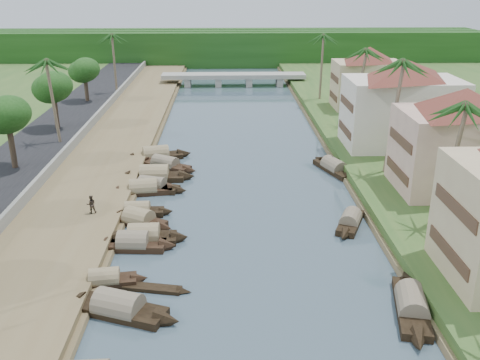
{
  "coord_description": "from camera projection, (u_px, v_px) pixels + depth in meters",
  "views": [
    {
      "loc": [
        -1.79,
        -33.0,
        20.31
      ],
      "look_at": [
        -0.41,
        14.78,
        2.0
      ],
      "focal_mm": 40.0,
      "sensor_mm": 36.0,
      "label": 1
    }
  ],
  "objects": [
    {
      "name": "ground",
      "position": [
        252.0,
        280.0,
        38.12
      ],
      "size": [
        220.0,
        220.0,
        0.0
      ],
      "primitive_type": "plane",
      "color": "#3B4E59",
      "rests_on": "ground"
    },
    {
      "name": "left_bank",
      "position": [
        91.0,
        178.0,
        56.21
      ],
      "size": [
        10.0,
        180.0,
        0.8
      ],
      "primitive_type": "cube",
      "color": "brown",
      "rests_on": "ground"
    },
    {
      "name": "right_bank",
      "position": [
        420.0,
        173.0,
        57.08
      ],
      "size": [
        16.0,
        180.0,
        1.2
      ],
      "primitive_type": "cube",
      "color": "#2B5020",
      "rests_on": "ground"
    },
    {
      "name": "road",
      "position": [
        9.0,
        176.0,
        55.87
      ],
      "size": [
        8.0,
        180.0,
        1.4
      ],
      "primitive_type": "cube",
      "color": "black",
      "rests_on": "ground"
    },
    {
      "name": "retaining_wall",
      "position": [
        49.0,
        170.0,
        55.76
      ],
      "size": [
        0.4,
        180.0,
        1.1
      ],
      "primitive_type": "cube",
      "color": "slate",
      "rests_on": "left_bank"
    },
    {
      "name": "treeline",
      "position": [
        232.0,
        47.0,
        130.03
      ],
      "size": [
        120.0,
        14.0,
        8.0
      ],
      "color": "#163D10",
      "rests_on": "ground"
    },
    {
      "name": "bridge",
      "position": [
        234.0,
        77.0,
        104.71
      ],
      "size": [
        28.0,
        4.0,
        2.4
      ],
      "color": "gray",
      "rests_on": "ground"
    },
    {
      "name": "building_mid",
      "position": [
        460.0,
        139.0,
        49.53
      ],
      "size": [
        14.11,
        14.11,
        9.7
      ],
      "color": "beige",
      "rests_on": "right_bank"
    },
    {
      "name": "building_far",
      "position": [
        402.0,
        103.0,
        62.48
      ],
      "size": [
        15.59,
        15.59,
        10.2
      ],
      "color": "beige",
      "rests_on": "right_bank"
    },
    {
      "name": "building_distant",
      "position": [
        367.0,
        77.0,
        81.36
      ],
      "size": [
        12.62,
        12.62,
        9.2
      ],
      "color": "#C5B284",
      "rests_on": "right_bank"
    },
    {
      "name": "sampan_3",
      "position": [
        119.0,
        308.0,
        34.17
      ],
      "size": [
        8.85,
        4.77,
        2.34
      ],
      "rotation": [
        0.0,
        0.0,
        -0.36
      ],
      "color": "black",
      "rests_on": "ground"
    },
    {
      "name": "sampan_4",
      "position": [
        105.0,
        280.0,
        37.3
      ],
      "size": [
        6.23,
        2.12,
        1.8
      ],
      "rotation": [
        0.0,
        0.0,
        0.13
      ],
      "color": "black",
      "rests_on": "ground"
    },
    {
      "name": "sampan_5",
      "position": [
        144.0,
        237.0,
        43.4
      ],
      "size": [
        7.42,
        2.22,
        2.34
      ],
      "rotation": [
        0.0,
        0.0,
        0.03
      ],
      "color": "black",
      "rests_on": "ground"
    },
    {
      "name": "sampan_6",
      "position": [
        133.0,
        244.0,
        42.37
      ],
      "size": [
        7.21,
        2.15,
        2.14
      ],
      "rotation": [
        0.0,
        0.0,
        -0.07
      ],
      "color": "black",
      "rests_on": "ground"
    },
    {
      "name": "sampan_7",
      "position": [
        138.0,
        211.0,
        48.29
      ],
      "size": [
        6.59,
        1.59,
        1.81
      ],
      "rotation": [
        0.0,
        0.0,
        0.01
      ],
      "color": "black",
      "rests_on": "ground"
    },
    {
      "name": "sampan_8",
      "position": [
        139.0,
        220.0,
        46.45
      ],
      "size": [
        6.88,
        4.83,
        2.17
      ],
      "rotation": [
        0.0,
        0.0,
        -0.51
      ],
      "color": "black",
      "rests_on": "ground"
    },
    {
      "name": "sampan_9",
      "position": [
        152.0,
        186.0,
        54.04
      ],
      "size": [
        7.77,
        3.91,
        1.98
      ],
      "rotation": [
        0.0,
        0.0,
        -0.33
      ],
      "color": "black",
      "rests_on": "ground"
    },
    {
      "name": "sampan_10",
      "position": [
        143.0,
        190.0,
        53.13
      ],
      "size": [
        8.11,
        2.75,
        2.2
      ],
      "rotation": [
        0.0,
        0.0,
        0.14
      ],
      "color": "black",
      "rests_on": "ground"
    },
    {
      "name": "sampan_11",
      "position": [
        155.0,
        176.0,
        56.7
      ],
      "size": [
        8.75,
        2.25,
        2.47
      ],
      "rotation": [
        0.0,
        0.0,
        0.01
      ],
      "color": "black",
      "rests_on": "ground"
    },
    {
      "name": "sampan_12",
      "position": [
        165.0,
        165.0,
        60.16
      ],
      "size": [
        8.05,
        5.64,
        2.04
      ],
      "rotation": [
        0.0,
        0.0,
        -0.54
      ],
      "color": "black",
      "rests_on": "ground"
    },
    {
      "name": "sampan_13",
      "position": [
        156.0,
        156.0,
        63.16
      ],
      "size": [
        8.86,
        3.96,
        2.36
      ],
      "rotation": [
        0.0,
        0.0,
        0.26
      ],
      "color": "black",
      "rests_on": "ground"
    },
    {
      "name": "sampan_14",
      "position": [
        411.0,
        306.0,
        34.43
      ],
      "size": [
        3.49,
        9.28,
        2.21
      ],
      "rotation": [
        0.0,
        0.0,
        1.37
      ],
      "color": "black",
      "rests_on": "ground"
    },
    {
      "name": "sampan_15",
      "position": [
        350.0,
        221.0,
        46.27
      ],
      "size": [
        4.06,
        6.99,
        1.92
      ],
      "rotation": [
        0.0,
        0.0,
        1.17
      ],
      "color": "black",
      "rests_on": "ground"
    },
    {
      "name": "sampan_16",
      "position": [
        334.0,
        168.0,
        59.09
      ],
      "size": [
        4.6,
        8.84,
        2.16
      ],
      "rotation": [
        0.0,
        0.0,
        1.93
      ],
      "color": "black",
      "rests_on": "ground"
    },
    {
      "name": "canoe_1",
      "position": [
        152.0,
        289.0,
        36.89
      ],
      "size": [
        5.69,
        1.99,
        0.91
      ],
      "rotation": [
        0.0,
        0.0,
        -0.2
      ],
      "color": "black",
      "rests_on": "ground"
    },
    {
      "name": "canoe_2",
      "position": [
        136.0,
        192.0,
        53.4
      ],
      "size": [
        5.13,
        0.76,
        0.75
      ],
      "rotation": [
        0.0,
        0.0,
        0.0
      ],
      "color": "black",
      "rests_on": "ground"
    },
    {
      "name": "palm_1",
      "position": [
        457.0,
        108.0,
        40.83
      ],
      "size": [
        3.2,
        3.2,
        11.44
      ],
      "color": "#70624A",
      "rests_on": "ground"
    },
    {
      "name": "palm_2",
      "position": [
        397.0,
        64.0,
        51.89
      ],
      "size": [
        3.2,
        3.2,
        12.91
      ],
      "color": "#70624A",
      "rests_on": "ground"
    },
    {
      "name": "palm_3",
      "position": [
        360.0,
        52.0,
        69.84
      ],
      "size": [
        3.2,
        3.2,
        11.59
      ],
      "color": "#70624A",
      "rests_on": "ground"
    },
    {
      "name": "palm_6",
      "position": [
        49.0,
        63.0,
        61.62
      ],
      "size": [
        3.2,
        3.2,
        11.32
      ],
      "color": "#70624A",
      "rests_on": "ground"
    },
    {
      "name": "palm_7",
      "position": [
        323.0,
        37.0,
        85.17
      ],
      "size": [
        3.2,
        3.2,
        11.78
      ],
      "color": "#70624A",
      "rests_on": "ground"
    },
    {
      "name": "palm_8",
      "position": [
        112.0,
        36.0,
        89.23
      ],
      "size": [
        3.2,
        3.2,
        11.22
      ],
      "color": "#70624A",
      "rests_on": "ground"
    },
    {
      "name": "tree_3",
      "position": [
        7.0,
        116.0,
        54.43
      ],
      "size": [
        4.42,
        4.42,
        7.48
      ],
      "color": "#473629",
      "rests_on": "ground"
    },
    {
      "name": "tree_4",
      "position": [
        53.0,
        88.0,
        69.01
      ],
      "size": [
        4.62,
        4.62,
        7.33
      ],
      "color": "#473629",
      "rests_on": "ground"
    },
    {
      "name": "tree_5",
      "position": [
        84.0,
        71.0,
        84.67
      ],
      "size": [
        4.38,
        4.38,
        6.69
      ],
      "color": "#473629",
      "rests_on": "ground"
    },
    {
      "name": "tree_6",
      "position": [
        434.0,
        101.0,
        65.74
      ],
      "size": [
        4.44,
        4.44,
        6.65
      ],
      "color": "#473629",
      "rests_on": "ground"
    },
    {
      "name": "person_far",
      "position": [
        91.0,
        204.0,
        46.68
      ],
      "size": [
        0.97,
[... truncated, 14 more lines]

